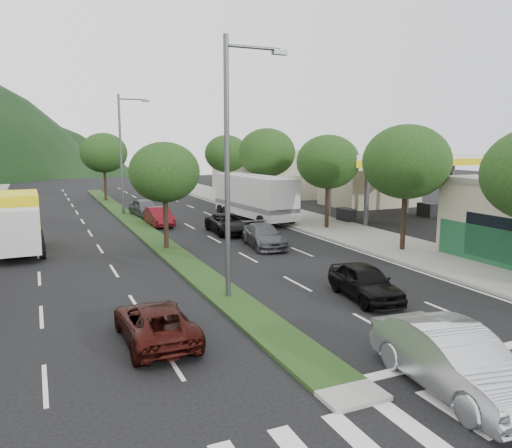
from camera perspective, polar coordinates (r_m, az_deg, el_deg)
name	(u,v)px	position (r m, az deg, el deg)	size (l,w,h in m)	color
ground	(342,389)	(13.34, 9.75, -18.08)	(160.00, 160.00, 0.00)	black
sidewalk_right	(299,218)	(40.19, 4.89, 0.68)	(5.00, 90.00, 0.15)	gray
median	(134,223)	(38.85, -13.72, 0.12)	(1.60, 56.00, 0.12)	#1C3212
crosswalk	(394,430)	(11.95, 15.47, -21.77)	(19.00, 2.20, 0.01)	silver
gas_canopy	(390,161)	(40.90, 15.12, 6.98)	(12.20, 8.20, 5.25)	silver
bldg_right_far	(274,172)	(59.93, 2.03, 5.99)	(10.00, 16.00, 5.20)	#B2AA8D
tree_r_b	(406,162)	(28.73, 16.80, 6.81)	(4.80, 4.80, 6.94)	black
tree_r_c	(328,162)	(35.19, 8.23, 7.03)	(4.40, 4.40, 6.48)	black
tree_r_d	(267,153)	(43.97, 1.24, 8.14)	(5.00, 5.00, 7.17)	black
tree_r_e	(227,154)	(53.19, -3.39, 8.02)	(4.60, 4.60, 6.71)	black
tree_med_near	(164,172)	(28.63, -10.43, 5.82)	(4.00, 4.00, 6.02)	black
tree_med_far	(104,153)	(54.21, -17.00, 7.78)	(4.80, 4.80, 6.94)	black
streetlight_near	(232,156)	(19.08, -2.76, 7.74)	(2.60, 0.25, 10.00)	#47494C
streetlight_mid	(123,148)	(43.34, -14.94, 8.34)	(2.60, 0.25, 10.00)	#47494C
sedan_silver	(454,360)	(13.63, 21.67, -14.21)	(1.74, 4.98, 1.64)	#B4B7BC
suv_maroon	(155,323)	(15.99, -11.45, -10.99)	(2.02, 4.38, 1.22)	black
car_queue_a	(365,282)	(20.17, 12.35, -6.47)	(1.64, 4.07, 1.39)	black
car_queue_b	(264,236)	(29.37, 0.90, -1.36)	(1.85, 4.54, 1.32)	#48484D
car_queue_c	(159,217)	(37.50, -11.06, 0.84)	(1.43, 4.11, 1.35)	#560E15
car_queue_d	(228,224)	(33.78, -3.18, 0.05)	(2.19, 4.75, 1.32)	black
car_queue_e	(145,208)	(42.33, -12.59, 1.83)	(1.74, 4.32, 1.47)	#4E4D53
box_truck	(18,225)	(30.98, -25.59, -0.07)	(2.67, 6.63, 3.25)	silver
motorhome	(254,197)	(39.20, -0.20, 3.14)	(3.56, 9.34, 3.51)	#BCBCBC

